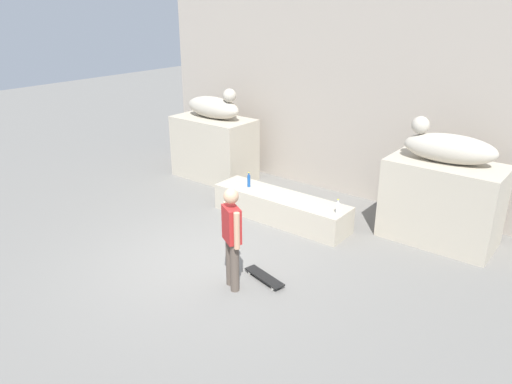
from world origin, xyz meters
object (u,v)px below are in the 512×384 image
(bottle_blue, at_px, (249,181))
(bottle_clear, at_px, (338,208))
(statue_reclining_right, at_px, (448,147))
(skater, at_px, (232,235))
(statue_reclining_left, at_px, (214,107))
(skateboard, at_px, (264,277))

(bottle_blue, xyz_separation_m, bottle_clear, (2.17, -0.07, -0.02))
(statue_reclining_right, bearing_deg, bottle_clear, 32.09)
(statue_reclining_right, relative_size, skater, 0.99)
(statue_reclining_left, bearing_deg, bottle_blue, -28.82)
(statue_reclining_right, height_order, skateboard, statue_reclining_right)
(skateboard, bearing_deg, statue_reclining_right, 76.19)
(bottle_blue, relative_size, bottle_clear, 1.12)
(statue_reclining_left, xyz_separation_m, bottle_blue, (2.00, -1.13, -1.14))
(statue_reclining_left, relative_size, statue_reclining_right, 0.97)
(statue_reclining_right, xyz_separation_m, bottle_blue, (-3.63, -1.12, -1.14))
(skater, distance_m, bottle_clear, 2.50)
(statue_reclining_right, relative_size, bottle_blue, 5.11)
(skater, height_order, bottle_clear, skater)
(statue_reclining_left, height_order, skateboard, statue_reclining_left)
(statue_reclining_left, relative_size, skater, 0.96)
(bottle_blue, bearing_deg, skater, -55.90)
(skater, xyz_separation_m, skateboard, (0.28, 0.46, -0.86))
(statue_reclining_right, distance_m, bottle_blue, 3.97)
(statue_reclining_left, distance_m, skater, 5.26)
(statue_reclining_right, bearing_deg, statue_reclining_left, -7.25)
(statue_reclining_left, bearing_deg, skateboard, -38.00)
(statue_reclining_right, bearing_deg, skater, 54.75)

